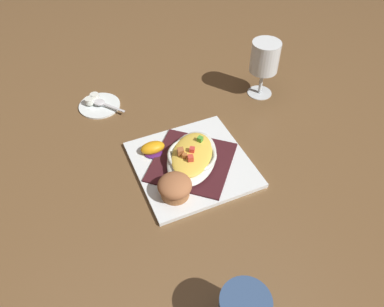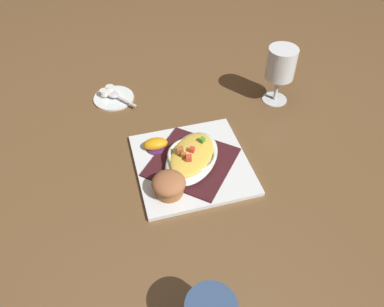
{
  "view_description": "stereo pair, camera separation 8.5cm",
  "coord_description": "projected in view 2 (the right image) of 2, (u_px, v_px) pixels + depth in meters",
  "views": [
    {
      "loc": [
        0.16,
        0.57,
        0.65
      ],
      "look_at": [
        0.0,
        0.0,
        0.04
      ],
      "focal_mm": 35.41,
      "sensor_mm": 36.0,
      "label": 1
    },
    {
      "loc": [
        0.07,
        0.59,
        0.65
      ],
      "look_at": [
        0.0,
        0.0,
        0.04
      ],
      "focal_mm": 35.41,
      "sensor_mm": 36.0,
      "label": 2
    }
  ],
  "objects": [
    {
      "name": "creamer_saucer",
      "position": [
        114.0,
        97.0,
        1.05
      ],
      "size": [
        0.11,
        0.11,
        0.01
      ],
      "primitive_type": "cylinder",
      "color": "white",
      "rests_on": "ground_plane"
    },
    {
      "name": "muffin",
      "position": [
        169.0,
        185.0,
        0.79
      ],
      "size": [
        0.07,
        0.07,
        0.05
      ],
      "color": "#A1653A",
      "rests_on": "square_plate"
    },
    {
      "name": "gratin_dish",
      "position": [
        192.0,
        156.0,
        0.86
      ],
      "size": [
        0.18,
        0.21,
        0.05
      ],
      "color": "silver",
      "rests_on": "folded_napkin"
    },
    {
      "name": "spoon",
      "position": [
        115.0,
        95.0,
        1.04
      ],
      "size": [
        0.09,
        0.08,
        0.01
      ],
      "color": "silver",
      "rests_on": "creamer_saucer"
    },
    {
      "name": "ground_plane",
      "position": [
        192.0,
        166.0,
        0.88
      ],
      "size": [
        2.6,
        2.6,
        0.0
      ],
      "primitive_type": "plane",
      "color": "brown"
    },
    {
      "name": "orange_garnish",
      "position": [
        156.0,
        145.0,
        0.9
      ],
      "size": [
        0.06,
        0.05,
        0.03
      ],
      "color": "#4E1C62",
      "rests_on": "square_plate"
    },
    {
      "name": "square_plate",
      "position": [
        192.0,
        164.0,
        0.87
      ],
      "size": [
        0.29,
        0.29,
        0.01
      ],
      "primitive_type": "cube",
      "rotation": [
        0.0,
        0.0,
        0.15
      ],
      "color": "white",
      "rests_on": "ground_plane"
    },
    {
      "name": "creamer_cup_0",
      "position": [
        110.0,
        89.0,
        1.06
      ],
      "size": [
        0.02,
        0.02,
        0.02
      ],
      "primitive_type": "cylinder",
      "color": "white",
      "rests_on": "creamer_saucer"
    },
    {
      "name": "folded_napkin",
      "position": [
        192.0,
        162.0,
        0.87
      ],
      "size": [
        0.24,
        0.24,
        0.0
      ],
      "primitive_type": "cube",
      "rotation": [
        0.0,
        0.0,
        1.0
      ],
      "color": "#3D171C",
      "rests_on": "square_plate"
    },
    {
      "name": "creamer_cup_1",
      "position": [
        104.0,
        93.0,
        1.05
      ],
      "size": [
        0.02,
        0.02,
        0.02
      ],
      "primitive_type": "cylinder",
      "color": "white",
      "rests_on": "creamer_saucer"
    },
    {
      "name": "stemmed_glass",
      "position": [
        281.0,
        66.0,
        0.98
      ],
      "size": [
        0.08,
        0.08,
        0.16
      ],
      "color": "white",
      "rests_on": "ground_plane"
    }
  ]
}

